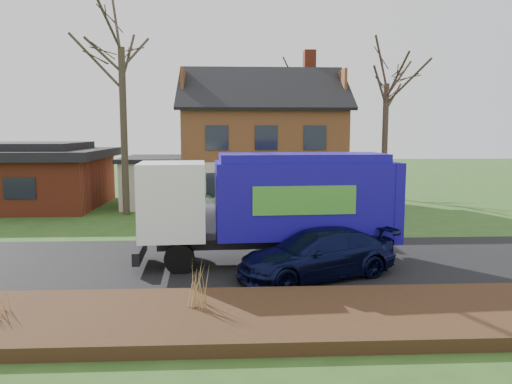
{
  "coord_description": "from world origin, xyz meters",
  "views": [
    {
      "loc": [
        0.11,
        -16.22,
        4.38
      ],
      "look_at": [
        1.07,
        2.5,
        2.06
      ],
      "focal_mm": 35.0,
      "sensor_mm": 36.0,
      "label": 1
    }
  ],
  "objects": [
    {
      "name": "navy_wagon",
      "position": [
        2.67,
        -1.8,
        0.72
      ],
      "size": [
        5.37,
        3.83,
        1.44
      ],
      "primitive_type": "imported",
      "rotation": [
        0.0,
        0.0,
        -1.16
      ],
      "color": "black",
      "rests_on": "ground"
    },
    {
      "name": "main_house",
      "position": [
        1.49,
        13.91,
        4.03
      ],
      "size": [
        12.95,
        8.95,
        9.26
      ],
      "color": "beige",
      "rests_on": "ground"
    },
    {
      "name": "garbage_truck",
      "position": [
        1.56,
        -0.05,
        2.1
      ],
      "size": [
        8.6,
        2.75,
        3.64
      ],
      "rotation": [
        0.0,
        0.0,
        0.06
      ],
      "color": "black",
      "rests_on": "ground"
    },
    {
      "name": "tree_front_west",
      "position": [
        -5.36,
        9.87,
        9.79
      ],
      "size": [
        4.0,
        4.0,
        11.88
      ],
      "color": "#3C3324",
      "rests_on": "ground"
    },
    {
      "name": "ground",
      "position": [
        0.0,
        0.0,
        0.0
      ],
      "size": [
        120.0,
        120.0,
        0.0
      ],
      "primitive_type": "plane",
      "color": "#284C19",
      "rests_on": "ground"
    },
    {
      "name": "mulch_verge",
      "position": [
        0.0,
        -5.3,
        0.15
      ],
      "size": [
        80.0,
        3.5,
        0.3
      ],
      "primitive_type": "cube",
      "color": "black",
      "rests_on": "ground"
    },
    {
      "name": "tree_front_east",
      "position": [
        8.48,
        10.55,
        7.99
      ],
      "size": [
        3.54,
        3.54,
        9.83
      ],
      "color": "#423127",
      "rests_on": "ground"
    },
    {
      "name": "tree_back",
      "position": [
        5.24,
        21.62,
        8.51
      ],
      "size": [
        3.22,
        3.22,
        10.21
      ],
      "color": "#392F22",
      "rests_on": "ground"
    },
    {
      "name": "road",
      "position": [
        0.0,
        0.0,
        0.01
      ],
      "size": [
        80.0,
        7.0,
        0.02
      ],
      "primitive_type": "cube",
      "color": "black",
      "rests_on": "ground"
    },
    {
      "name": "silver_sedan",
      "position": [
        -0.88,
        4.5,
        0.75
      ],
      "size": [
        4.64,
        1.89,
        1.5
      ],
      "primitive_type": "imported",
      "rotation": [
        0.0,
        0.0,
        1.5
      ],
      "color": "#9C9DA3",
      "rests_on": "ground"
    },
    {
      "name": "grass_clump_mid",
      "position": [
        -0.63,
        -4.96,
        0.82
      ],
      "size": [
        0.38,
        0.31,
        1.05
      ],
      "color": "#A28147",
      "rests_on": "mulch_verge"
    },
    {
      "name": "ranch_house",
      "position": [
        -12.0,
        13.0,
        1.81
      ],
      "size": [
        9.8,
        8.2,
        3.7
      ],
      "color": "#923820",
      "rests_on": "ground"
    }
  ]
}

